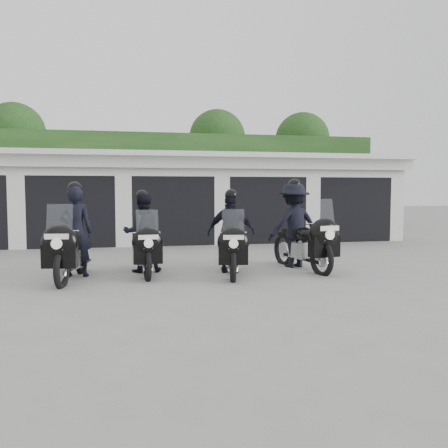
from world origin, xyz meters
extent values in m
plane|color=gray|center=(0.00, 0.00, 0.00)|extent=(80.00, 80.00, 0.00)
cube|color=silver|center=(0.00, 8.50, 1.40)|extent=(16.00, 6.00, 2.80)
cube|color=silver|center=(0.00, 8.30, 2.88)|extent=(16.40, 6.80, 0.16)
cube|color=silver|center=(0.00, 5.25, 2.65)|extent=(16.40, 0.12, 0.40)
cube|color=black|center=(0.00, 5.48, 0.12)|extent=(16.00, 0.06, 0.24)
cube|color=silver|center=(-4.65, 5.65, 1.40)|extent=(0.50, 0.50, 2.80)
cube|color=black|center=(-3.10, 6.70, 1.10)|extent=(2.60, 2.60, 2.20)
cube|color=silver|center=(-3.10, 5.65, 2.50)|extent=(2.60, 0.50, 0.60)
cube|color=silver|center=(-1.55, 5.65, 1.40)|extent=(0.50, 0.50, 2.80)
cube|color=black|center=(0.00, 6.70, 1.10)|extent=(2.60, 2.60, 2.20)
cube|color=silver|center=(0.00, 5.65, 2.50)|extent=(2.60, 0.50, 0.60)
cube|color=silver|center=(1.55, 5.65, 1.40)|extent=(0.50, 0.50, 2.80)
cube|color=black|center=(3.10, 6.70, 1.10)|extent=(2.60, 2.60, 2.20)
cube|color=silver|center=(3.10, 5.65, 2.50)|extent=(2.60, 0.50, 0.60)
cube|color=silver|center=(4.65, 5.65, 1.40)|extent=(0.50, 0.50, 2.80)
cube|color=black|center=(6.20, 6.70, 1.10)|extent=(2.60, 2.60, 2.20)
cube|color=silver|center=(6.20, 5.65, 2.50)|extent=(2.60, 0.50, 0.60)
cube|color=silver|center=(7.75, 5.65, 1.40)|extent=(0.50, 0.50, 2.80)
cube|color=#173A15|center=(0.00, 12.50, 2.15)|extent=(20.00, 2.00, 4.30)
sphere|color=#173A15|center=(-6.50, 14.00, 4.40)|extent=(2.80, 2.80, 2.80)
cylinder|color=black|center=(-6.50, 14.00, 1.65)|extent=(0.24, 0.24, 3.30)
sphere|color=#173A15|center=(3.00, 14.00, 4.40)|extent=(2.80, 2.80, 2.80)
cylinder|color=black|center=(3.00, 14.00, 1.65)|extent=(0.24, 0.24, 3.30)
sphere|color=#173A15|center=(7.50, 14.00, 4.40)|extent=(2.80, 2.80, 2.80)
cylinder|color=black|center=(7.50, 14.00, 1.65)|extent=(0.24, 0.24, 3.30)
torus|color=black|center=(-2.61, -0.61, 0.33)|extent=(0.22, 0.77, 0.77)
torus|color=black|center=(-2.40, 0.89, 0.33)|extent=(0.22, 0.77, 0.77)
cube|color=#A7A7AC|center=(-2.50, 0.16, 0.40)|extent=(0.35, 0.61, 0.34)
cube|color=black|center=(-2.51, 0.14, 0.23)|extent=(0.27, 1.36, 0.06)
ellipsoid|color=black|center=(-2.53, -0.01, 0.76)|extent=(0.42, 0.65, 0.30)
cube|color=black|center=(-2.46, 0.43, 0.78)|extent=(0.35, 0.61, 0.10)
ellipsoid|color=black|center=(-2.62, -0.69, 0.82)|extent=(0.70, 0.43, 0.63)
cube|color=black|center=(-2.62, -0.69, 0.58)|extent=(0.63, 0.31, 0.42)
cube|color=#B2BFC6|center=(-2.62, -0.66, 1.24)|extent=(0.47, 0.18, 0.54)
cylinder|color=silver|center=(-2.59, -0.48, 1.01)|extent=(0.59, 0.11, 0.03)
cube|color=white|center=(-2.65, -0.87, 0.94)|extent=(0.42, 0.07, 0.09)
cube|color=white|center=(-2.64, -0.84, 0.76)|extent=(0.19, 0.04, 0.10)
imported|color=black|center=(-2.46, 0.45, 0.92)|extent=(0.73, 0.53, 1.84)
sphere|color=black|center=(-2.46, 0.45, 1.78)|extent=(0.28, 0.28, 0.28)
torus|color=black|center=(-1.06, -0.23, 0.30)|extent=(0.15, 0.71, 0.70)
torus|color=black|center=(-1.15, 1.15, 0.30)|extent=(0.15, 0.71, 0.70)
cube|color=#A7A7AC|center=(-1.10, 0.48, 0.36)|extent=(0.28, 0.54, 0.31)
cube|color=black|center=(-1.10, 0.46, 0.21)|extent=(0.16, 1.25, 0.06)
ellipsoid|color=black|center=(-1.09, 0.31, 0.69)|extent=(0.35, 0.57, 0.28)
cube|color=black|center=(-1.12, 0.72, 0.71)|extent=(0.28, 0.54, 0.10)
ellipsoid|color=black|center=(-1.05, -0.31, 0.75)|extent=(0.62, 0.35, 0.58)
cube|color=black|center=(-1.05, -0.31, 0.53)|extent=(0.57, 0.25, 0.38)
cube|color=#B2BFC6|center=(-1.06, -0.28, 1.13)|extent=(0.43, 0.14, 0.49)
cylinder|color=silver|center=(-1.07, -0.12, 0.92)|extent=(0.54, 0.06, 0.03)
cube|color=white|center=(-1.04, -0.47, 0.86)|extent=(0.38, 0.04, 0.09)
cube|color=white|center=(-1.05, -0.44, 0.69)|extent=(0.17, 0.03, 0.10)
imported|color=black|center=(-1.12, 0.74, 0.84)|extent=(0.86, 0.69, 1.69)
sphere|color=black|center=(-1.12, 0.74, 1.63)|extent=(0.26, 0.26, 0.26)
torus|color=black|center=(0.55, -0.67, 0.30)|extent=(0.23, 0.72, 0.71)
torus|color=black|center=(0.80, 0.70, 0.30)|extent=(0.23, 0.72, 0.71)
cube|color=#A7A7AC|center=(0.68, 0.03, 0.37)|extent=(0.34, 0.57, 0.31)
cube|color=black|center=(0.68, 0.02, 0.21)|extent=(0.30, 1.26, 0.06)
ellipsoid|color=black|center=(0.65, -0.13, 0.70)|extent=(0.41, 0.60, 0.28)
cube|color=black|center=(0.72, 0.28, 0.72)|extent=(0.34, 0.57, 0.10)
ellipsoid|color=black|center=(0.54, -0.75, 0.76)|extent=(0.66, 0.42, 0.58)
cube|color=black|center=(0.54, -0.75, 0.53)|extent=(0.59, 0.31, 0.39)
cube|color=#B2BFC6|center=(0.55, -0.72, 1.14)|extent=(0.44, 0.19, 0.50)
cylinder|color=silver|center=(0.57, -0.56, 0.93)|extent=(0.54, 0.12, 0.03)
cube|color=white|center=(0.51, -0.91, 0.87)|extent=(0.38, 0.08, 0.09)
cube|color=white|center=(0.52, -0.88, 0.70)|extent=(0.17, 0.04, 0.10)
imported|color=black|center=(0.73, 0.30, 0.85)|extent=(1.08, 0.73, 1.70)
sphere|color=black|center=(0.73, 0.30, 1.65)|extent=(0.26, 0.26, 0.26)
torus|color=black|center=(2.51, -0.35, 0.34)|extent=(0.27, 0.81, 0.80)
torus|color=black|center=(2.20, 1.20, 0.34)|extent=(0.27, 0.81, 0.80)
cube|color=#A7A7AC|center=(2.35, 0.45, 0.42)|extent=(0.40, 0.65, 0.35)
cube|color=black|center=(2.36, 0.42, 0.24)|extent=(0.36, 1.42, 0.07)
ellipsoid|color=black|center=(2.39, 0.26, 0.79)|extent=(0.47, 0.69, 0.32)
cube|color=black|center=(2.30, 0.73, 0.81)|extent=(0.40, 0.65, 0.11)
ellipsoid|color=black|center=(2.53, -0.44, 0.86)|extent=(0.75, 0.49, 0.66)
cube|color=black|center=(2.53, -0.44, 0.60)|extent=(0.67, 0.36, 0.44)
cube|color=#B2BFC6|center=(2.52, -0.40, 1.30)|extent=(0.50, 0.22, 0.56)
cylinder|color=silver|center=(2.48, -0.22, 1.05)|extent=(0.61, 0.15, 0.03)
cube|color=white|center=(2.56, -0.62, 0.99)|extent=(0.43, 0.10, 0.10)
cube|color=white|center=(2.55, -0.59, 0.79)|extent=(0.20, 0.05, 0.11)
imported|color=black|center=(2.29, 0.75, 0.96)|extent=(1.35, 0.87, 1.93)
sphere|color=black|center=(2.29, 0.75, 1.87)|extent=(0.30, 0.30, 0.30)
camera|label=1|loc=(-1.41, -9.50, 1.74)|focal=38.00mm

